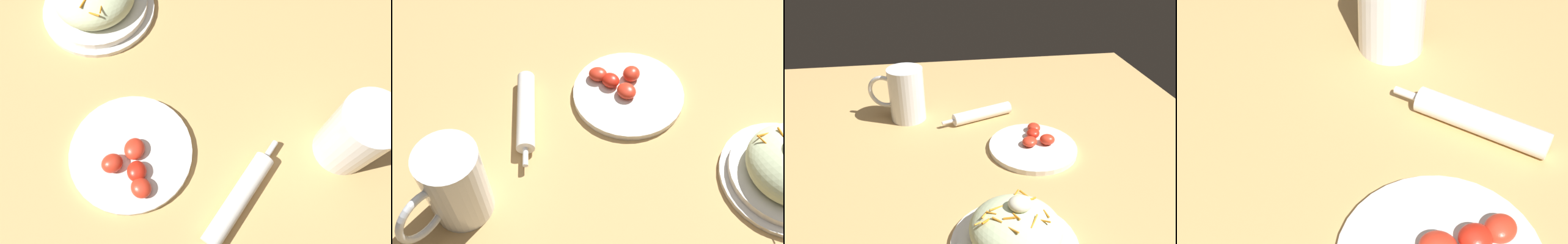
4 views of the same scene
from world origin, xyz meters
The scene contains 5 objects.
ground_plane centered at (0.00, 0.00, 0.00)m, with size 1.43×1.43×0.00m, color tan.
salad_plate centered at (-0.07, 0.25, 0.04)m, with size 0.23×0.23×0.11m.
beer_mug centered at (0.13, -0.27, 0.07)m, with size 0.16×0.10×0.15m.
napkin_roll centered at (-0.08, -0.23, 0.02)m, with size 0.21×0.09×0.03m.
tomato_plate centered at (-0.19, -0.06, 0.01)m, with size 0.22×0.22×0.04m.
Camera 3 is at (0.06, 0.73, 0.54)m, focal length 35.45 mm.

